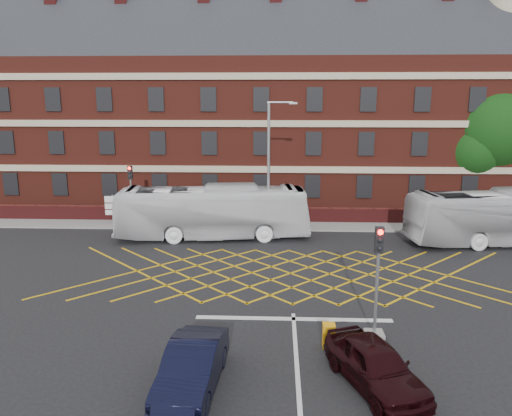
{
  "coord_description": "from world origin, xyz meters",
  "views": [
    {
      "loc": [
        -0.7,
        -22.44,
        8.71
      ],
      "look_at": [
        -1.76,
        1.5,
        3.54
      ],
      "focal_mm": 35.0,
      "sensor_mm": 36.0,
      "label": 1
    }
  ],
  "objects_px": {
    "car_maroon": "(375,365)",
    "bus_left": "(213,212)",
    "bus_right": "(506,217)",
    "direction_signs": "(113,207)",
    "traffic_light_far": "(132,201)",
    "utility_cabinet": "(329,336)",
    "street_lamp": "(269,192)",
    "traffic_light_near": "(376,293)",
    "car_navy": "(192,367)",
    "deciduous_tree": "(487,135)"
  },
  "relations": [
    {
      "from": "bus_left",
      "to": "traffic_light_far",
      "type": "height_order",
      "value": "traffic_light_far"
    },
    {
      "from": "utility_cabinet",
      "to": "bus_right",
      "type": "bearing_deg",
      "value": 48.74
    },
    {
      "from": "car_maroon",
      "to": "car_navy",
      "type": "bearing_deg",
      "value": 162.51
    },
    {
      "from": "direction_signs",
      "to": "traffic_light_near",
      "type": "bearing_deg",
      "value": -47.11
    },
    {
      "from": "car_navy",
      "to": "utility_cabinet",
      "type": "xyz_separation_m",
      "value": [
        4.46,
        2.86,
        -0.29
      ]
    },
    {
      "from": "car_maroon",
      "to": "traffic_light_far",
      "type": "relative_size",
      "value": 1.01
    },
    {
      "from": "car_maroon",
      "to": "utility_cabinet",
      "type": "distance_m",
      "value": 2.77
    },
    {
      "from": "utility_cabinet",
      "to": "car_navy",
      "type": "bearing_deg",
      "value": -147.36
    },
    {
      "from": "traffic_light_near",
      "to": "traffic_light_far",
      "type": "bearing_deg",
      "value": 130.14
    },
    {
      "from": "car_navy",
      "to": "deciduous_tree",
      "type": "relative_size",
      "value": 0.44
    },
    {
      "from": "car_maroon",
      "to": "direction_signs",
      "type": "xyz_separation_m",
      "value": [
        -14.72,
        19.85,
        0.65
      ]
    },
    {
      "from": "bus_left",
      "to": "traffic_light_near",
      "type": "distance_m",
      "value": 15.69
    },
    {
      "from": "traffic_light_far",
      "to": "car_maroon",
      "type": "bearing_deg",
      "value": -56.16
    },
    {
      "from": "car_navy",
      "to": "traffic_light_far",
      "type": "bearing_deg",
      "value": 114.84
    },
    {
      "from": "traffic_light_far",
      "to": "street_lamp",
      "type": "bearing_deg",
      "value": -14.66
    },
    {
      "from": "car_maroon",
      "to": "deciduous_tree",
      "type": "xyz_separation_m",
      "value": [
        13.57,
        26.55,
        5.29
      ]
    },
    {
      "from": "traffic_light_far",
      "to": "direction_signs",
      "type": "xyz_separation_m",
      "value": [
        -1.35,
        -0.08,
        -0.39
      ]
    },
    {
      "from": "car_navy",
      "to": "utility_cabinet",
      "type": "distance_m",
      "value": 5.3
    },
    {
      "from": "deciduous_tree",
      "to": "direction_signs",
      "type": "height_order",
      "value": "deciduous_tree"
    },
    {
      "from": "bus_right",
      "to": "utility_cabinet",
      "type": "distance_m",
      "value": 18.5
    },
    {
      "from": "traffic_light_far",
      "to": "utility_cabinet",
      "type": "bearing_deg",
      "value": -55.03
    },
    {
      "from": "car_maroon",
      "to": "traffic_light_far",
      "type": "xyz_separation_m",
      "value": [
        -13.37,
        19.93,
        1.03
      ]
    },
    {
      "from": "bus_right",
      "to": "street_lamp",
      "type": "height_order",
      "value": "street_lamp"
    },
    {
      "from": "deciduous_tree",
      "to": "bus_left",
      "type": "bearing_deg",
      "value": -155.16
    },
    {
      "from": "car_navy",
      "to": "street_lamp",
      "type": "distance_m",
      "value": 17.99
    },
    {
      "from": "car_maroon",
      "to": "street_lamp",
      "type": "bearing_deg",
      "value": 80.51
    },
    {
      "from": "traffic_light_near",
      "to": "car_navy",
      "type": "bearing_deg",
      "value": -149.37
    },
    {
      "from": "bus_left",
      "to": "direction_signs",
      "type": "distance_m",
      "value": 8.05
    },
    {
      "from": "car_maroon",
      "to": "traffic_light_far",
      "type": "height_order",
      "value": "traffic_light_far"
    },
    {
      "from": "deciduous_tree",
      "to": "traffic_light_far",
      "type": "height_order",
      "value": "deciduous_tree"
    },
    {
      "from": "traffic_light_far",
      "to": "traffic_light_near",
      "type": "bearing_deg",
      "value": -49.86
    },
    {
      "from": "bus_left",
      "to": "car_navy",
      "type": "relative_size",
      "value": 2.76
    },
    {
      "from": "bus_left",
      "to": "traffic_light_far",
      "type": "bearing_deg",
      "value": 58.3
    },
    {
      "from": "utility_cabinet",
      "to": "traffic_light_near",
      "type": "bearing_deg",
      "value": 25.26
    },
    {
      "from": "street_lamp",
      "to": "bus_left",
      "type": "bearing_deg",
      "value": -173.01
    },
    {
      "from": "bus_right",
      "to": "traffic_light_near",
      "type": "bearing_deg",
      "value": 133.18
    },
    {
      "from": "street_lamp",
      "to": "direction_signs",
      "type": "bearing_deg",
      "value": 167.45
    },
    {
      "from": "car_navy",
      "to": "car_maroon",
      "type": "height_order",
      "value": "car_navy"
    },
    {
      "from": "direction_signs",
      "to": "bus_right",
      "type": "bearing_deg",
      "value": -7.71
    },
    {
      "from": "traffic_light_near",
      "to": "utility_cabinet",
      "type": "relative_size",
      "value": 4.81
    },
    {
      "from": "street_lamp",
      "to": "direction_signs",
      "type": "relative_size",
      "value": 3.94
    },
    {
      "from": "car_maroon",
      "to": "traffic_light_far",
      "type": "distance_m",
      "value": 24.02
    },
    {
      "from": "bus_left",
      "to": "utility_cabinet",
      "type": "relative_size",
      "value": 13.86
    },
    {
      "from": "bus_right",
      "to": "traffic_light_near",
      "type": "xyz_separation_m",
      "value": [
        -10.38,
        -13.03,
        0.07
      ]
    },
    {
      "from": "bus_right",
      "to": "direction_signs",
      "type": "relative_size",
      "value": 5.54
    },
    {
      "from": "utility_cabinet",
      "to": "street_lamp",
      "type": "bearing_deg",
      "value": 99.22
    },
    {
      "from": "bus_right",
      "to": "car_maroon",
      "type": "bearing_deg",
      "value": 137.82
    },
    {
      "from": "car_maroon",
      "to": "bus_left",
      "type": "bearing_deg",
      "value": 91.95
    },
    {
      "from": "bus_right",
      "to": "street_lamp",
      "type": "distance_m",
      "value": 14.68
    },
    {
      "from": "bus_left",
      "to": "car_navy",
      "type": "height_order",
      "value": "bus_left"
    }
  ]
}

